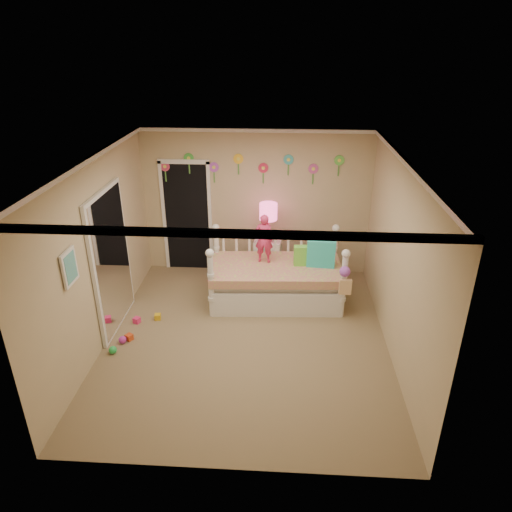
# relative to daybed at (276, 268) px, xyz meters

# --- Properties ---
(floor) EXTENTS (4.00, 4.50, 0.01)m
(floor) POSITION_rel_daybed_xyz_m (-0.39, -1.15, -0.58)
(floor) COLOR #7F684C
(floor) RESTS_ON ground
(ceiling) EXTENTS (4.00, 4.50, 0.01)m
(ceiling) POSITION_rel_daybed_xyz_m (-0.39, -1.15, 2.02)
(ceiling) COLOR white
(ceiling) RESTS_ON floor
(back_wall) EXTENTS (4.00, 0.01, 2.60)m
(back_wall) POSITION_rel_daybed_xyz_m (-0.39, 1.10, 0.72)
(back_wall) COLOR tan
(back_wall) RESTS_ON floor
(left_wall) EXTENTS (0.01, 4.50, 2.60)m
(left_wall) POSITION_rel_daybed_xyz_m (-2.39, -1.15, 0.72)
(left_wall) COLOR tan
(left_wall) RESTS_ON floor
(right_wall) EXTENTS (0.01, 4.50, 2.60)m
(right_wall) POSITION_rel_daybed_xyz_m (1.61, -1.15, 0.72)
(right_wall) COLOR tan
(right_wall) RESTS_ON floor
(crown_molding) EXTENTS (4.00, 4.50, 0.06)m
(crown_molding) POSITION_rel_daybed_xyz_m (-0.39, -1.15, 1.99)
(crown_molding) COLOR white
(crown_molding) RESTS_ON ceiling
(daybed) EXTENTS (2.19, 1.26, 1.15)m
(daybed) POSITION_rel_daybed_xyz_m (0.00, 0.00, 0.00)
(daybed) COLOR white
(daybed) RESTS_ON floor
(pillow_turquoise) EXTENTS (0.45, 0.19, 0.44)m
(pillow_turquoise) POSITION_rel_daybed_xyz_m (0.70, 0.00, 0.29)
(pillow_turquoise) COLOR #29D0CB
(pillow_turquoise) RESTS_ON daybed
(pillow_lime) EXTENTS (0.35, 0.15, 0.32)m
(pillow_lime) POSITION_rel_daybed_xyz_m (0.45, 0.03, 0.23)
(pillow_lime) COLOR #6ED240
(pillow_lime) RESTS_ON daybed
(child) EXTENTS (0.32, 0.23, 0.81)m
(child) POSITION_rel_daybed_xyz_m (-0.20, 0.11, 0.47)
(child) COLOR #E3336A
(child) RESTS_ON daybed
(nightstand) EXTENTS (0.50, 0.40, 0.76)m
(nightstand) POSITION_rel_daybed_xyz_m (-0.16, 0.72, -0.20)
(nightstand) COLOR white
(nightstand) RESTS_ON floor
(table_lamp) EXTENTS (0.30, 0.30, 0.67)m
(table_lamp) POSITION_rel_daybed_xyz_m (-0.16, 0.72, 0.63)
(table_lamp) COLOR #DF1D57
(table_lamp) RESTS_ON nightstand
(closet_doorway) EXTENTS (0.90, 0.04, 2.07)m
(closet_doorway) POSITION_rel_daybed_xyz_m (-1.64, 1.08, 0.46)
(closet_doorway) COLOR black
(closet_doorway) RESTS_ON back_wall
(flower_decals) EXTENTS (3.40, 0.02, 0.50)m
(flower_decals) POSITION_rel_daybed_xyz_m (-0.48, 1.09, 1.36)
(flower_decals) COLOR #B2668C
(flower_decals) RESTS_ON back_wall
(mirror_closet) EXTENTS (0.07, 1.30, 2.10)m
(mirror_closet) POSITION_rel_daybed_xyz_m (-2.35, -0.85, 0.47)
(mirror_closet) COLOR white
(mirror_closet) RESTS_ON left_wall
(wall_picture) EXTENTS (0.05, 0.34, 0.42)m
(wall_picture) POSITION_rel_daybed_xyz_m (-2.36, -2.05, 0.97)
(wall_picture) COLOR white
(wall_picture) RESTS_ON left_wall
(hanging_bag) EXTENTS (0.20, 0.16, 0.36)m
(hanging_bag) POSITION_rel_daybed_xyz_m (1.01, -0.61, 0.13)
(hanging_bag) COLOR beige
(hanging_bag) RESTS_ON daybed
(toy_scatter) EXTENTS (1.16, 1.48, 0.11)m
(toy_scatter) POSITION_rel_daybed_xyz_m (-2.14, -1.35, -0.52)
(toy_scatter) COLOR #996666
(toy_scatter) RESTS_ON floor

